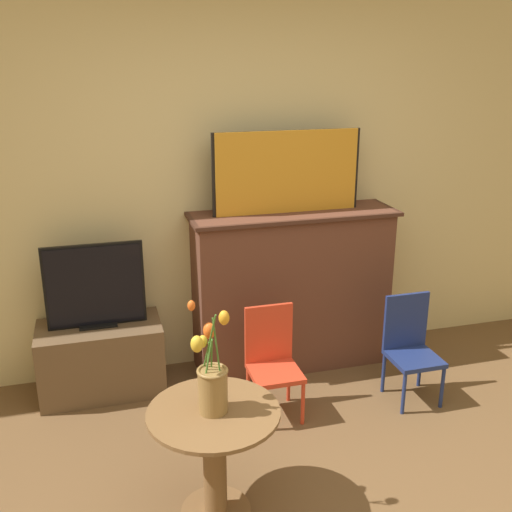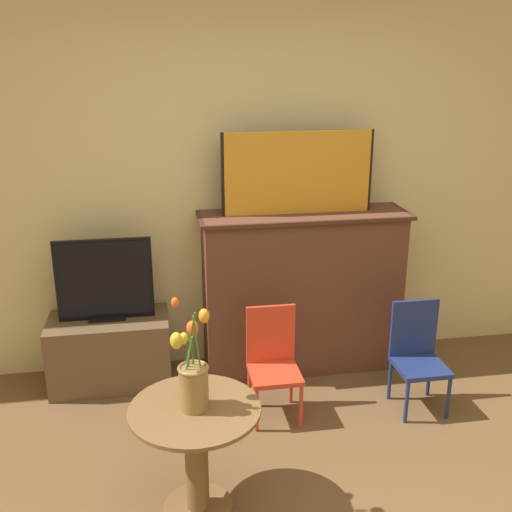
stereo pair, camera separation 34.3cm
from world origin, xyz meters
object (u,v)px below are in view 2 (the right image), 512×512
at_px(tv_monitor, 105,281).
at_px(vase_tulips, 193,377).
at_px(chair_blue, 417,352).
at_px(painting, 298,173).
at_px(chair_red, 273,358).

relative_size(tv_monitor, vase_tulips, 1.22).
height_order(chair_blue, vase_tulips, vase_tulips).
bearing_deg(painting, chair_blue, -44.68).
bearing_deg(tv_monitor, chair_blue, -17.27).
distance_m(painting, vase_tulips, 1.71).
bearing_deg(tv_monitor, painting, 1.56).
distance_m(chair_blue, vase_tulips, 1.66).
relative_size(painting, chair_red, 1.47).
bearing_deg(vase_tulips, painting, 59.28).
xyz_separation_m(chair_red, chair_blue, (0.91, -0.07, 0.00)).
distance_m(painting, chair_blue, 1.38).
height_order(painting, vase_tulips, painting).
xyz_separation_m(painting, vase_tulips, (-0.80, -1.35, -0.67)).
bearing_deg(vase_tulips, tv_monitor, 110.18).
distance_m(tv_monitor, vase_tulips, 1.40).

